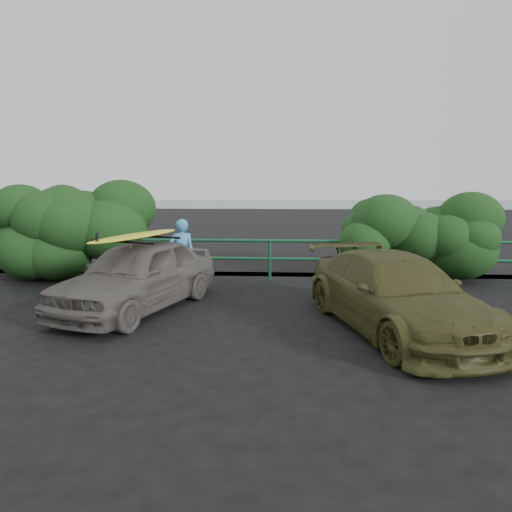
{
  "coord_description": "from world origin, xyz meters",
  "views": [
    {
      "loc": [
        1.32,
        -6.18,
        2.35
      ],
      "look_at": [
        0.8,
        2.51,
        1.0
      ],
      "focal_mm": 32.0,
      "sensor_mm": 36.0,
      "label": 1
    }
  ],
  "objects": [
    {
      "name": "olive_vehicle",
      "position": [
        3.15,
        1.15,
        0.62
      ],
      "size": [
        2.85,
        4.6,
        1.24
      ],
      "primitive_type": "imported",
      "rotation": [
        0.0,
        0.0,
        0.28
      ],
      "color": "#45451E",
      "rests_on": "ground"
    },
    {
      "name": "ocean",
      "position": [
        0.0,
        60.0,
        0.0
      ],
      "size": [
        200.0,
        200.0,
        0.0
      ],
      "primitive_type": "plane",
      "color": "slate",
      "rests_on": "ground"
    },
    {
      "name": "shrub_right",
      "position": [
        5.0,
        5.5,
        0.98
      ],
      "size": [
        3.2,
        2.4,
        1.95
      ],
      "primitive_type": null,
      "color": "#1A3F17",
      "rests_on": "ground"
    },
    {
      "name": "roof_rack",
      "position": [
        -1.43,
        2.17,
        1.36
      ],
      "size": [
        1.56,
        1.31,
        0.04
      ],
      "primitive_type": null,
      "rotation": [
        0.0,
        0.0,
        -0.32
      ],
      "color": "black",
      "rests_on": "sedan"
    },
    {
      "name": "surfboard",
      "position": [
        -1.43,
        2.17,
        1.42
      ],
      "size": [
        1.32,
        2.64,
        0.08
      ],
      "primitive_type": "ellipsoid",
      "rotation": [
        0.0,
        0.0,
        -0.32
      ],
      "color": "yellow",
      "rests_on": "roof_rack"
    },
    {
      "name": "guardrail",
      "position": [
        0.0,
        5.0,
        0.52
      ],
      "size": [
        14.0,
        0.08,
        1.04
      ],
      "primitive_type": null,
      "color": "#164E2E",
      "rests_on": "ground"
    },
    {
      "name": "ground",
      "position": [
        0.0,
        0.0,
        0.0
      ],
      "size": [
        80.0,
        80.0,
        0.0
      ],
      "primitive_type": "plane",
      "color": "black"
    },
    {
      "name": "shrub_left",
      "position": [
        -4.8,
        5.4,
        1.1
      ],
      "size": [
        3.2,
        2.4,
        2.2
      ],
      "primitive_type": null,
      "color": "#1A3F17",
      "rests_on": "ground"
    },
    {
      "name": "sedan",
      "position": [
        -1.43,
        2.17,
        0.67
      ],
      "size": [
        2.71,
        4.22,
        1.34
      ],
      "primitive_type": "imported",
      "rotation": [
        0.0,
        0.0,
        -0.32
      ],
      "color": "#5D5853",
      "rests_on": "ground"
    },
    {
      "name": "man",
      "position": [
        -0.98,
        3.98,
        0.8
      ],
      "size": [
        0.69,
        0.58,
        1.61
      ],
      "primitive_type": "imported",
      "rotation": [
        0.0,
        0.0,
        3.52
      ],
      "color": "#449BCD",
      "rests_on": "ground"
    }
  ]
}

